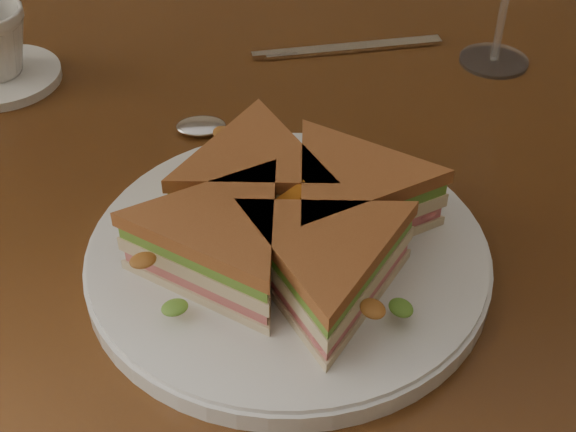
{
  "coord_description": "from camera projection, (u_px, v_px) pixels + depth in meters",
  "views": [
    {
      "loc": [
        0.01,
        -0.57,
        1.19
      ],
      "look_at": [
        0.03,
        -0.12,
        0.8
      ],
      "focal_mm": 50.0,
      "sensor_mm": 36.0,
      "label": 1
    }
  ],
  "objects": [
    {
      "name": "crisps_mound",
      "position": [
        288.0,
        225.0,
        0.6
      ],
      "size": [
        0.09,
        0.09,
        0.05
      ],
      "primitive_type": null,
      "color": "#BA6517",
      "rests_on": "plate"
    },
    {
      "name": "knife",
      "position": [
        341.0,
        49.0,
        0.89
      ],
      "size": [
        0.21,
        0.04,
        0.0
      ],
      "rotation": [
        0.0,
        0.0,
        0.13
      ],
      "color": "silver",
      "rests_on": "table"
    },
    {
      "name": "sandwich_wedges",
      "position": [
        288.0,
        221.0,
        0.6
      ],
      "size": [
        0.3,
        0.3,
        0.06
      ],
      "color": "beige",
      "rests_on": "plate"
    },
    {
      "name": "plate",
      "position": [
        288.0,
        257.0,
        0.63
      ],
      "size": [
        0.31,
        0.31,
        0.02
      ],
      "primitive_type": "cylinder",
      "color": "silver",
      "rests_on": "table"
    },
    {
      "name": "table",
      "position": [
        250.0,
        254.0,
        0.78
      ],
      "size": [
        1.2,
        0.8,
        0.75
      ],
      "color": "#391E0D",
      "rests_on": "ground"
    },
    {
      "name": "spoon",
      "position": [
        224.0,
        131.0,
        0.76
      ],
      "size": [
        0.18,
        0.07,
        0.01
      ],
      "rotation": [
        0.0,
        0.0,
        -0.28
      ],
      "color": "silver",
      "rests_on": "table"
    },
    {
      "name": "saucer",
      "position": [
        1.0,
        77.0,
        0.84
      ],
      "size": [
        0.12,
        0.12,
        0.01
      ],
      "primitive_type": "cylinder",
      "color": "silver",
      "rests_on": "table"
    }
  ]
}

